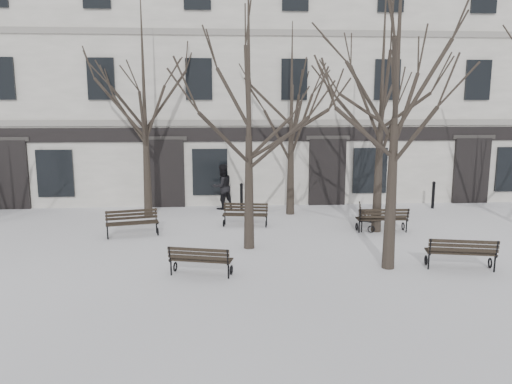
{
  "coord_description": "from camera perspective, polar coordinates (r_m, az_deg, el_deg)",
  "views": [
    {
      "loc": [
        -1.06,
        -13.39,
        4.38
      ],
      "look_at": [
        0.05,
        3.0,
        1.48
      ],
      "focal_mm": 35.0,
      "sensor_mm": 36.0,
      "label": 1
    }
  ],
  "objects": [
    {
      "name": "ground",
      "position": [
        14.13,
        0.62,
        -8.04
      ],
      "size": [
        100.0,
        100.0,
        0.0
      ],
      "primitive_type": "plane",
      "color": "white",
      "rests_on": "ground"
    },
    {
      "name": "building",
      "position": [
        26.39,
        -1.6,
        12.49
      ],
      "size": [
        40.4,
        10.2,
        11.4
      ],
      "color": "silver",
      "rests_on": "ground"
    },
    {
      "name": "tree_1",
      "position": [
        14.88,
        -0.85,
        12.86
      ],
      "size": [
        5.73,
        5.73,
        8.18
      ],
      "color": "black",
      "rests_on": "ground"
    },
    {
      "name": "tree_2",
      "position": [
        13.5,
        15.94,
        15.31
      ],
      "size": [
        6.39,
        6.39,
        9.13
      ],
      "color": "black",
      "rests_on": "ground"
    },
    {
      "name": "tree_4",
      "position": [
        19.57,
        -12.75,
        12.57
      ],
      "size": [
        5.97,
        5.97,
        8.53
      ],
      "color": "black",
      "rests_on": "ground"
    },
    {
      "name": "tree_5",
      "position": [
        19.73,
        4.09,
        10.86
      ],
      "size": [
        5.24,
        5.24,
        7.48
      ],
      "color": "black",
      "rests_on": "ground"
    },
    {
      "name": "tree_6",
      "position": [
        17.44,
        14.26,
        12.62
      ],
      "size": [
        5.89,
        5.89,
        8.41
      ],
      "color": "black",
      "rests_on": "ground"
    },
    {
      "name": "bench_0",
      "position": [
        17.3,
        -13.97,
        -3.34
      ],
      "size": [
        1.8,
        1.0,
        0.86
      ],
      "rotation": [
        0.0,
        0.0,
        0.23
      ],
      "color": "black",
      "rests_on": "ground"
    },
    {
      "name": "bench_1",
      "position": [
        13.02,
        -6.37,
        -7.65
      ],
      "size": [
        1.69,
        0.95,
        0.81
      ],
      "rotation": [
        0.0,
        0.0,
        2.9
      ],
      "color": "black",
      "rests_on": "ground"
    },
    {
      "name": "bench_2",
      "position": [
        14.48,
        22.38,
        -6.35
      ],
      "size": [
        1.85,
        0.99,
        0.89
      ],
      "rotation": [
        0.0,
        0.0,
        2.94
      ],
      "color": "black",
      "rests_on": "ground"
    },
    {
      "name": "bench_3",
      "position": [
        18.16,
        -1.22,
        -2.5
      ],
      "size": [
        1.68,
        0.82,
        0.82
      ],
      "rotation": [
        0.0,
        0.0,
        -0.15
      ],
      "color": "black",
      "rests_on": "ground"
    },
    {
      "name": "bench_4",
      "position": [
        17.81,
        14.23,
        -2.95
      ],
      "size": [
        1.76,
        0.69,
        0.87
      ],
      "rotation": [
        0.0,
        0.0,
        3.11
      ],
      "color": "black",
      "rests_on": "ground"
    },
    {
      "name": "bench_5",
      "position": [
        18.34,
        12.34,
        -2.62
      ],
      "size": [
        0.99,
        1.68,
        0.81
      ],
      "rotation": [
        0.0,
        0.0,
        1.3
      ],
      "color": "black",
      "rests_on": "ground"
    },
    {
      "name": "bollard_a",
      "position": [
        20.9,
        -1.68,
        -0.39
      ],
      "size": [
        0.14,
        0.14,
        1.13
      ],
      "color": "black",
      "rests_on": "ground"
    },
    {
      "name": "bollard_b",
      "position": [
        22.42,
        19.6,
        -0.21
      ],
      "size": [
        0.15,
        0.15,
        1.17
      ],
      "color": "black",
      "rests_on": "ground"
    },
    {
      "name": "pedestrian_b",
      "position": [
        21.18,
        -3.84,
        -1.94
      ],
      "size": [
        1.17,
        1.11,
        1.91
      ],
      "primitive_type": "imported",
      "rotation": [
        0.0,
        0.0,
        3.7
      ],
      "color": "black",
      "rests_on": "ground"
    }
  ]
}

